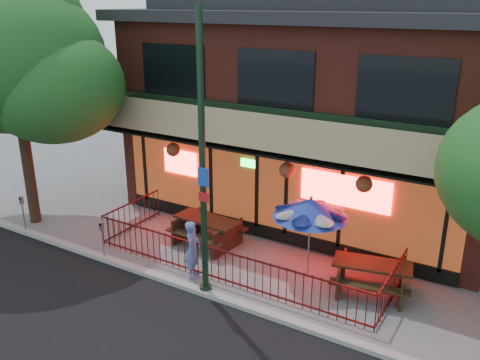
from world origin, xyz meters
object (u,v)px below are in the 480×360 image
Objects in this scene: picnic_table_right at (372,273)px; pedestrian at (193,249)px; picnic_table_left at (207,227)px; street_light at (203,177)px; parking_meter_near at (102,235)px; patio_umbrella at (311,208)px; parking_meter_far at (23,208)px; street_tree_left at (14,49)px.

picnic_table_right is 4.67m from pedestrian.
picnic_table_right is at bearing -0.88° from picnic_table_left.
street_light reaches higher than parking_meter_near.
patio_umbrella reaches higher than parking_meter_near.
picnic_table_right is 1.38× the size of pedestrian.
parking_meter_near is 3.48m from parking_meter_far.
patio_umbrella is at bearing 179.04° from picnic_table_right.
pedestrian is 6.26m from parking_meter_far.
picnic_table_left is 0.95× the size of picnic_table_right.
picnic_table_right is 1.75× the size of parking_meter_far.
street_light is 4.22m from parking_meter_near.
picnic_table_right is at bearing 12.20° from parking_meter_far.
parking_meter_far is (-6.24, -0.58, 0.05)m from pedestrian.
patio_umbrella is (1.84, 2.24, -1.20)m from street_light.
pedestrian is at bearing 11.89° from parking_meter_near.
street_light is at bearing -56.42° from picnic_table_left.
street_tree_left reaches higher than picnic_table_left.
pedestrian is (-0.75, 0.50, -2.34)m from street_light.
street_tree_left is at bearing -172.68° from picnic_table_right.
street_tree_left reaches higher than patio_umbrella.
parking_meter_far is at bearing -180.00° from parking_meter_near.
picnic_table_left is at bearing 23.41° from parking_meter_far.
pedestrian reaches higher than picnic_table_left.
picnic_table_left is at bearing 179.16° from patio_umbrella.
patio_umbrella is at bearing 23.46° from parking_meter_near.
parking_meter_near is at bearing -129.96° from picnic_table_left.
patio_umbrella is 5.93m from parking_meter_near.
patio_umbrella is 1.79× the size of parking_meter_far.
picnic_table_left is 0.93× the size of patio_umbrella.
street_light is 7.35m from parking_meter_far.
parking_meter_far is at bearing -156.59° from picnic_table_left.
street_tree_left is 4.91m from parking_meter_far.
parking_meter_far is (-6.98, -0.08, -2.29)m from street_light.
patio_umbrella is 9.18m from parking_meter_far.
parking_meter_near is (-2.76, -0.58, -0.01)m from pedestrian.
patio_umbrella reaches higher than picnic_table_left.
picnic_table_left is at bearing 4.21° from pedestrian.
parking_meter_near is (-7.10, -2.29, 0.25)m from picnic_table_right.
patio_umbrella is at bearing -75.30° from pedestrian.
patio_umbrella is 3.31m from pedestrian.
patio_umbrella is 1.92× the size of parking_meter_near.
pedestrian reaches higher than parking_meter_far.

